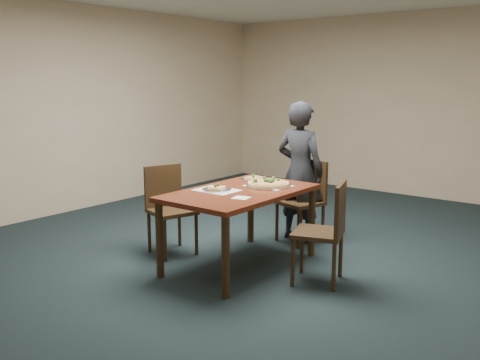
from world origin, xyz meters
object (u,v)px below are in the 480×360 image
Objects in this scene: chair_left at (168,204)px; chair_right at (327,227)px; slice_plate_near at (217,189)px; diner at (300,172)px; dining_table at (240,200)px; pizza_pan at (268,183)px; slice_plate_far at (254,178)px; chair_far at (305,196)px.

chair_left is 1.75m from chair_right.
diner is at bearing 82.54° from slice_plate_near.
chair_right is at bearing 7.77° from dining_table.
slice_plate_near is at bearing -74.40° from chair_left.
chair_left reaches higher than pizza_pan.
diner is 5.57× the size of slice_plate_near.
chair_right is 1.11m from slice_plate_near.
chair_left is at bearing -153.78° from pizza_pan.
chair_right reaches higher than slice_plate_far.
chair_right is at bearing -65.31° from chair_left.
pizza_pan is 1.62× the size of slice_plate_far.
slice_plate_near reaches higher than slice_plate_far.
dining_table is 1.65× the size of chair_left.
slice_plate_near is (-0.26, -0.48, -0.01)m from pizza_pan.
slice_plate_far is at bearing 94.51° from slice_plate_near.
slice_plate_far is at bearing 113.47° from dining_table.
slice_plate_far is (-0.23, 0.53, 0.10)m from dining_table.
diner is 1.25m from slice_plate_near.
diner is at bearing -170.76° from chair_far.
chair_left reaches higher than dining_table.
slice_plate_far is (0.63, 0.64, 0.25)m from chair_left.
diner is (0.84, 1.22, 0.26)m from chair_left.
chair_left is 2.01× the size of pizza_pan.
diner is 0.76m from pizza_pan.
pizza_pan is (0.02, -0.75, 0.26)m from chair_far.
pizza_pan is at bearing -29.71° from slice_plate_far.
pizza_pan is at bearing 61.40° from slice_plate_near.
chair_right reaches higher than pizza_pan.
chair_right is (0.81, -0.98, 0.00)m from chair_far.
slice_plate_near is (-0.25, -1.23, 0.25)m from chair_far.
chair_right is 3.25× the size of slice_plate_near.
chair_left is 1.08m from pizza_pan.
dining_table is 5.36× the size of slice_plate_far.
dining_table is at bearing -65.42° from chair_left.
chair_left is 0.93m from slice_plate_far.
chair_left is at bearing -134.31° from slice_plate_far.
pizza_pan reaches higher than slice_plate_near.
chair_left reaches higher than slice_plate_near.
dining_table is 1.11m from chair_far.
slice_plate_far is at bearing -27.28° from chair_left.
pizza_pan is (0.08, 0.35, 0.12)m from dining_table.
chair_far is at bearing 91.32° from pizza_pan.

